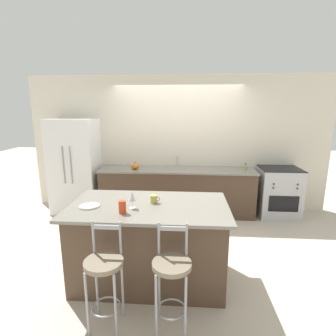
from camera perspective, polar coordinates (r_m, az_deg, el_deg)
The scene contains 15 objects.
ground_plane at distance 5.03m, azimuth 1.71°, elevation -11.23°, with size 18.00×18.00×0.00m, color beige.
wall_back at distance 5.36m, azimuth 2.12°, elevation 5.30°, with size 6.00×0.07×2.70m.
back_counter at distance 5.23m, azimuth 1.92°, elevation -4.97°, with size 3.01×0.70×0.90m.
sink_faucet at distance 5.28m, azimuth 2.05°, elevation 1.79°, with size 0.02×0.13×0.22m.
kitchen_island at distance 3.27m, azimuth -4.07°, elevation -15.78°, with size 1.84×1.04×0.96m.
refrigerator at distance 5.53m, azimuth -19.52°, elevation 0.39°, with size 0.89×0.70×1.86m.
oven_range at distance 5.50m, azimuth 22.85°, elevation -4.85°, with size 0.74×0.67×0.95m.
bar_stool_near at distance 2.67m, azimuth -13.65°, elevation -21.33°, with size 0.36×0.36×1.02m.
bar_stool_far at distance 2.58m, azimuth 0.83°, elevation -22.26°, with size 0.36×0.36×1.02m.
dinner_plate at distance 3.14m, azimuth -16.70°, elevation -7.88°, with size 0.23×0.23×0.02m.
wine_glass at distance 2.94m, azimuth -7.84°, elevation -6.18°, with size 0.08×0.08×0.19m.
coffee_mug at distance 3.12m, azimuth -3.08°, elevation -6.75°, with size 0.11×0.08×0.09m.
tumbler_cup at distance 2.85m, azimuth -9.91°, elevation -8.33°, with size 0.08×0.08×0.14m.
pumpkin_decoration at distance 5.09m, azimuth -7.17°, elevation 0.39°, with size 0.15×0.15×0.14m.
soap_bottle at distance 5.20m, azimuth 16.47°, elevation 0.22°, with size 0.06×0.06×0.14m.
Camera 1 is at (0.18, -4.59, 2.04)m, focal length 28.00 mm.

